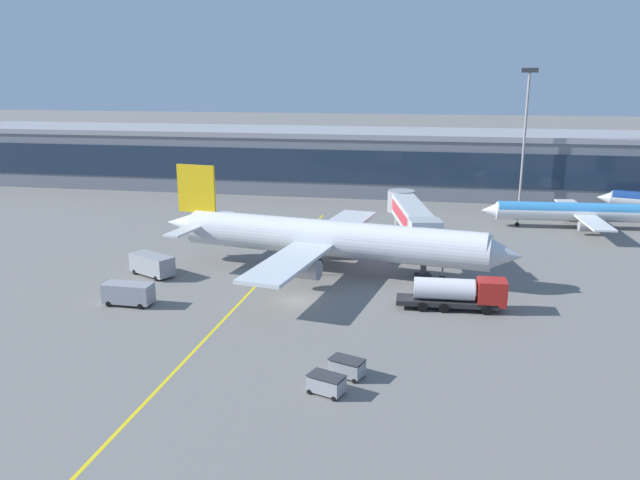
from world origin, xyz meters
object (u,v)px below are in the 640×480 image
object	(u,v)px
main_airliner	(329,238)
crew_van	(129,293)
lavatory_truck	(153,264)
baggage_cart_1	(347,367)
baggage_cart_0	(326,384)
commuter_jet_far	(577,212)
fuel_tanker	(458,293)

from	to	relation	value
main_airliner	crew_van	world-z (taller)	main_airliner
crew_van	lavatory_truck	bearing A→B (deg)	101.77
lavatory_truck	crew_van	bearing A→B (deg)	-78.23
main_airliner	baggage_cart_1	world-z (taller)	main_airliner
lavatory_truck	baggage_cart_0	bearing A→B (deg)	-43.94
crew_van	baggage_cart_0	xyz separation A→B (m)	(23.24, -14.64, -0.53)
baggage_cart_0	baggage_cart_1	size ratio (longest dim) A/B	1.00
commuter_jet_far	main_airliner	bearing A→B (deg)	-138.40
crew_van	baggage_cart_0	distance (m)	27.47
main_airliner	fuel_tanker	size ratio (longest dim) A/B	4.07
baggage_cart_1	baggage_cart_0	bearing A→B (deg)	-109.76
fuel_tanker	commuter_jet_far	xyz separation A→B (m)	(18.71, 39.72, 0.83)
commuter_jet_far	fuel_tanker	bearing A→B (deg)	-115.21
lavatory_truck	commuter_jet_far	bearing A→B (deg)	33.13
baggage_cart_0	lavatory_truck	bearing A→B (deg)	136.06
baggage_cart_1	main_airliner	bearing A→B (deg)	103.14
lavatory_truck	baggage_cart_1	world-z (taller)	lavatory_truck
baggage_cart_0	commuter_jet_far	xyz separation A→B (m)	(28.60, 59.48, 1.79)
main_airliner	baggage_cart_0	world-z (taller)	main_airliner
baggage_cart_0	commuter_jet_far	size ratio (longest dim) A/B	0.10
crew_van	lavatory_truck	world-z (taller)	lavatory_truck
baggage_cart_0	commuter_jet_far	distance (m)	66.02
main_airliner	lavatory_truck	xyz separation A→B (m)	(-20.14, -5.21, -2.83)
baggage_cart_0	fuel_tanker	bearing A→B (deg)	63.41
main_airliner	fuel_tanker	world-z (taller)	main_airliner
fuel_tanker	baggage_cart_0	distance (m)	22.11
baggage_cart_0	main_airliner	bearing A→B (deg)	99.82
fuel_tanker	commuter_jet_far	bearing A→B (deg)	64.79
lavatory_truck	main_airliner	bearing A→B (deg)	14.51
lavatory_truck	baggage_cart_0	size ratio (longest dim) A/B	2.06
fuel_tanker	commuter_jet_far	world-z (taller)	commuter_jet_far
lavatory_truck	baggage_cart_1	bearing A→B (deg)	-39.00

